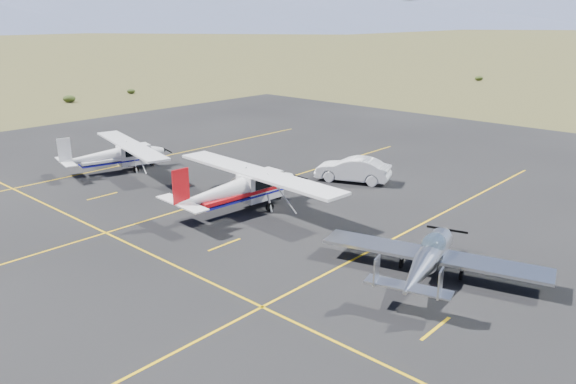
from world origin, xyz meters
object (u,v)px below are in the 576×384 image
aircraft_cessna (240,187)px  aircraft_plain (116,154)px  sedan (353,170)px  aircraft_low_wing (429,257)px

aircraft_cessna → aircraft_plain: size_ratio=1.14×
aircraft_cessna → sedan: aircraft_cessna is taller
aircraft_plain → sedan: (9.02, -13.51, -0.41)m
aircraft_low_wing → aircraft_plain: size_ratio=0.88×
aircraft_cessna → aircraft_low_wing: bearing=-89.0°
aircraft_low_wing → aircraft_cessna: aircraft_cessna is taller
aircraft_low_wing → sedan: (9.39, 10.67, -0.18)m
aircraft_cessna → sedan: size_ratio=2.56×
aircraft_plain → aircraft_low_wing: bearing=-77.4°
aircraft_low_wing → aircraft_cessna: (0.53, 11.81, 0.40)m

